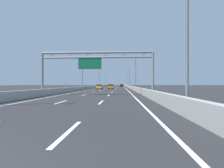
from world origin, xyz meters
The scene contains 52 objects.
ground_plane centered at (0.00, 100.00, 0.00)m, with size 260.00×260.00×0.00m, color #262628.
lane_dash_left_1 centered at (-1.80, 12.50, 0.01)m, with size 0.16×3.00×0.01m, color white.
lane_dash_left_2 centered at (-1.80, 21.50, 0.01)m, with size 0.16×3.00×0.01m, color white.
lane_dash_left_3 centered at (-1.80, 30.50, 0.01)m, with size 0.16×3.00×0.01m, color white.
lane_dash_left_4 centered at (-1.80, 39.50, 0.01)m, with size 0.16×3.00×0.01m, color white.
lane_dash_left_5 centered at (-1.80, 48.50, 0.01)m, with size 0.16×3.00×0.01m, color white.
lane_dash_left_6 centered at (-1.80, 57.50, 0.01)m, with size 0.16×3.00×0.01m, color white.
lane_dash_left_7 centered at (-1.80, 66.50, 0.01)m, with size 0.16×3.00×0.01m, color white.
lane_dash_left_8 centered at (-1.80, 75.50, 0.01)m, with size 0.16×3.00×0.01m, color white.
lane_dash_left_9 centered at (-1.80, 84.50, 0.01)m, with size 0.16×3.00×0.01m, color white.
lane_dash_left_10 centered at (-1.80, 93.50, 0.01)m, with size 0.16×3.00×0.01m, color white.
lane_dash_left_11 centered at (-1.80, 102.50, 0.01)m, with size 0.16×3.00×0.01m, color white.
lane_dash_left_12 centered at (-1.80, 111.50, 0.01)m, with size 0.16×3.00×0.01m, color white.
lane_dash_left_13 centered at (-1.80, 120.50, 0.01)m, with size 0.16×3.00×0.01m, color white.
lane_dash_left_14 centered at (-1.80, 129.50, 0.01)m, with size 0.16×3.00×0.01m, color white.
lane_dash_left_15 centered at (-1.80, 138.50, 0.01)m, with size 0.16×3.00×0.01m, color white.
lane_dash_left_16 centered at (-1.80, 147.50, 0.01)m, with size 0.16×3.00×0.01m, color white.
lane_dash_left_17 centered at (-1.80, 156.50, 0.01)m, with size 0.16×3.00×0.01m, color white.
lane_dash_right_0 centered at (1.80, 3.50, 0.01)m, with size 0.16×3.00×0.01m, color white.
lane_dash_right_1 centered at (1.80, 12.50, 0.01)m, with size 0.16×3.00×0.01m, color white.
lane_dash_right_2 centered at (1.80, 21.50, 0.01)m, with size 0.16×3.00×0.01m, color white.
lane_dash_right_3 centered at (1.80, 30.50, 0.01)m, with size 0.16×3.00×0.01m, color white.
lane_dash_right_4 centered at (1.80, 39.50, 0.01)m, with size 0.16×3.00×0.01m, color white.
lane_dash_right_5 centered at (1.80, 48.50, 0.01)m, with size 0.16×3.00×0.01m, color white.
lane_dash_right_6 centered at (1.80, 57.50, 0.01)m, with size 0.16×3.00×0.01m, color white.
lane_dash_right_7 centered at (1.80, 66.50, 0.01)m, with size 0.16×3.00×0.01m, color white.
lane_dash_right_8 centered at (1.80, 75.50, 0.01)m, with size 0.16×3.00×0.01m, color white.
lane_dash_right_9 centered at (1.80, 84.50, 0.01)m, with size 0.16×3.00×0.01m, color white.
lane_dash_right_10 centered at (1.80, 93.50, 0.01)m, with size 0.16×3.00×0.01m, color white.
lane_dash_right_11 centered at (1.80, 102.50, 0.01)m, with size 0.16×3.00×0.01m, color white.
lane_dash_right_12 centered at (1.80, 111.50, 0.01)m, with size 0.16×3.00×0.01m, color white.
lane_dash_right_13 centered at (1.80, 120.50, 0.01)m, with size 0.16×3.00×0.01m, color white.
lane_dash_right_14 centered at (1.80, 129.50, 0.01)m, with size 0.16×3.00×0.01m, color white.
lane_dash_right_15 centered at (1.80, 138.50, 0.01)m, with size 0.16×3.00×0.01m, color white.
lane_dash_right_16 centered at (1.80, 147.50, 0.01)m, with size 0.16×3.00×0.01m, color white.
lane_dash_right_17 centered at (1.80, 156.50, 0.01)m, with size 0.16×3.00×0.01m, color white.
edge_line_left centered at (-5.25, 88.00, 0.01)m, with size 0.16×176.00×0.01m, color white.
edge_line_right centered at (5.25, 88.00, 0.01)m, with size 0.16×176.00×0.01m, color white.
barrier_left centered at (-6.90, 110.00, 0.47)m, with size 0.45×220.00×0.95m.
barrier_right centered at (6.90, 110.00, 0.47)m, with size 0.45×220.00×0.95m.
sign_gantry centered at (-0.13, 21.80, 4.85)m, with size 16.56×0.36×6.36m.
streetlamp_right_near centered at (7.47, 8.53, 5.40)m, with size 2.58×0.28×9.50m.
streetlamp_left_mid centered at (-7.47, 45.25, 5.40)m, with size 2.58×0.28×9.50m.
streetlamp_right_mid centered at (7.47, 45.25, 5.40)m, with size 2.58×0.28×9.50m.
streetlamp_left_far centered at (-7.47, 81.97, 5.40)m, with size 2.58×0.28×9.50m.
streetlamp_right_far centered at (7.47, 81.97, 5.40)m, with size 2.58×0.28×9.50m.
streetlamp_left_distant centered at (-7.47, 118.68, 5.40)m, with size 2.58×0.28×9.50m.
streetlamp_right_distant centered at (7.47, 118.68, 5.40)m, with size 2.58×0.28×9.50m.
yellow_car centered at (-3.46, 51.22, 0.74)m, with size 1.76×4.59×1.44m.
black_car centered at (3.83, 91.92, 0.76)m, with size 1.88×4.43×1.45m.
green_car centered at (3.60, 105.08, 0.74)m, with size 1.72×4.16×1.46m.
orange_car centered at (0.17, 52.22, 0.77)m, with size 1.76×4.68×1.49m.
Camera 1 is at (3.60, -1.97, 1.64)m, focal length 26.40 mm.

